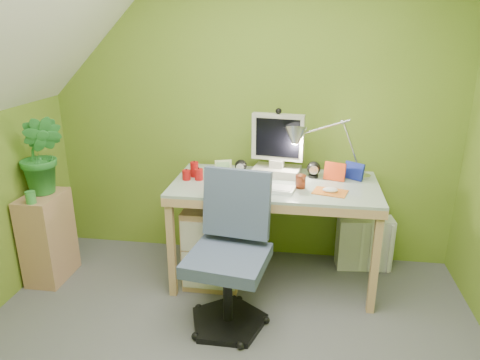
# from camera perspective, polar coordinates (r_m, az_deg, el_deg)

# --- Properties ---
(wall_back) EXTENTS (3.20, 0.01, 2.40)m
(wall_back) POSITION_cam_1_polar(r_m,az_deg,el_deg) (3.46, 1.48, 8.74)
(wall_back) COLOR olive
(wall_back) RESTS_ON floor
(desk) EXTENTS (1.46, 0.73, 0.78)m
(desk) POSITION_cam_1_polar(r_m,az_deg,el_deg) (3.30, 4.37, -6.73)
(desk) COLOR tan
(desk) RESTS_ON floor
(monitor) EXTENTS (0.42, 0.28, 0.54)m
(monitor) POSITION_cam_1_polar(r_m,az_deg,el_deg) (3.24, 4.91, 5.24)
(monitor) COLOR #B9B6A6
(monitor) RESTS_ON desk
(speaker_left) EXTENTS (0.10, 0.10, 0.11)m
(speaker_left) POSITION_cam_1_polar(r_m,az_deg,el_deg) (3.31, 0.10, 1.70)
(speaker_left) COLOR black
(speaker_left) RESTS_ON desk
(speaker_right) EXTENTS (0.11, 0.11, 0.12)m
(speaker_right) POSITION_cam_1_polar(r_m,az_deg,el_deg) (3.28, 9.49, 1.35)
(speaker_right) COLOR black
(speaker_right) RESTS_ON desk
(keyboard) EXTENTS (0.46, 0.21, 0.02)m
(keyboard) POSITION_cam_1_polar(r_m,az_deg,el_deg) (3.02, 2.85, -0.95)
(keyboard) COLOR white
(keyboard) RESTS_ON desk
(mousepad) EXTENTS (0.25, 0.21, 0.01)m
(mousepad) POSITION_cam_1_polar(r_m,az_deg,el_deg) (3.02, 11.57, -1.53)
(mousepad) COLOR orange
(mousepad) RESTS_ON desk
(mouse) EXTENTS (0.12, 0.09, 0.03)m
(mouse) POSITION_cam_1_polar(r_m,az_deg,el_deg) (3.01, 11.59, -1.27)
(mouse) COLOR white
(mouse) RESTS_ON mousepad
(amber_tumbler) EXTENTS (0.07, 0.07, 0.09)m
(amber_tumbler) POSITION_cam_1_polar(r_m,az_deg,el_deg) (3.05, 7.83, -0.20)
(amber_tumbler) COLOR maroon
(amber_tumbler) RESTS_ON desk
(candle_cluster) EXTENTS (0.17, 0.16, 0.11)m
(candle_cluster) POSITION_cam_1_polar(r_m,az_deg,el_deg) (3.23, -6.08, 1.16)
(candle_cluster) COLOR #B01111
(candle_cluster) RESTS_ON desk
(photo_frame_red) EXTENTS (0.15, 0.07, 0.13)m
(photo_frame_red) POSITION_cam_1_polar(r_m,az_deg,el_deg) (3.24, 12.15, 1.09)
(photo_frame_red) COLOR red
(photo_frame_red) RESTS_ON desk
(photo_frame_blue) EXTENTS (0.13, 0.10, 0.13)m
(photo_frame_blue) POSITION_cam_1_polar(r_m,az_deg,el_deg) (3.30, 14.54, 1.14)
(photo_frame_blue) COLOR navy
(photo_frame_blue) RESTS_ON desk
(photo_frame_green) EXTENTS (0.13, 0.06, 0.11)m
(photo_frame_green) POSITION_cam_1_polar(r_m,az_deg,el_deg) (3.31, -2.17, 1.68)
(photo_frame_green) COLOR #A9B97F
(photo_frame_green) RESTS_ON desk
(desk_lamp) EXTENTS (0.63, 0.35, 0.64)m
(desk_lamp) POSITION_cam_1_polar(r_m,az_deg,el_deg) (3.24, 12.94, 5.67)
(desk_lamp) COLOR silver
(desk_lamp) RESTS_ON desk
(side_ledge) EXTENTS (0.25, 0.39, 0.67)m
(side_ledge) POSITION_cam_1_polar(r_m,az_deg,el_deg) (3.63, -23.58, -6.79)
(side_ledge) COLOR tan
(side_ledge) RESTS_ON floor
(potted_plant) EXTENTS (0.34, 0.28, 0.58)m
(potted_plant) POSITION_cam_1_polar(r_m,az_deg,el_deg) (3.45, -24.25, 2.97)
(potted_plant) COLOR #297C30
(potted_plant) RESTS_ON side_ledge
(green_cup) EXTENTS (0.08, 0.08, 0.09)m
(green_cup) POSITION_cam_1_polar(r_m,az_deg,el_deg) (3.36, -25.44, -2.04)
(green_cup) COLOR #3D923F
(green_cup) RESTS_ON side_ledge
(task_chair) EXTENTS (0.61, 0.61, 0.97)m
(task_chair) POSITION_cam_1_polar(r_m,az_deg,el_deg) (2.75, -1.66, -10.02)
(task_chair) COLOR #424F6D
(task_chair) RESTS_ON floor
(radiator) EXTENTS (0.44, 0.21, 0.42)m
(radiator) POSITION_cam_1_polar(r_m,az_deg,el_deg) (3.66, 15.75, -7.82)
(radiator) COLOR silver
(radiator) RESTS_ON floor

